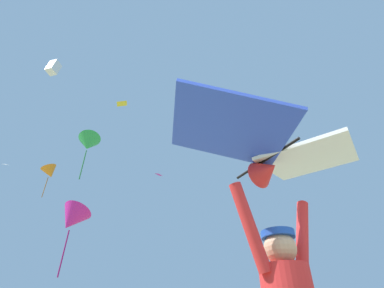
{
  "coord_description": "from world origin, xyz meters",
  "views": [
    {
      "loc": [
        -1.51,
        -1.25,
        0.97
      ],
      "look_at": [
        0.09,
        1.45,
        3.13
      ],
      "focal_mm": 26.44,
      "sensor_mm": 36.0,
      "label": 1
    }
  ],
  "objects": [
    {
      "name": "held_stunt_kite",
      "position": [
        0.09,
        0.13,
        2.28
      ],
      "size": [
        2.03,
        1.06,
        0.42
      ],
      "color": "black"
    },
    {
      "name": "distant_kite_magenta_overhead_distant",
      "position": [
        0.12,
        11.91,
        5.31
      ],
      "size": [
        1.64,
        1.44,
        3.15
      ],
      "color": "#DB2393"
    },
    {
      "name": "distant_kite_yellow_mid_left",
      "position": [
        2.2,
        16.12,
        16.56
      ],
      "size": [
        1.01,
        1.04,
        0.38
      ],
      "color": "yellow"
    },
    {
      "name": "distant_kite_white_far_center",
      "position": [
        -3.55,
        19.58,
        20.87
      ],
      "size": [
        1.23,
        1.13,
        1.37
      ],
      "color": "white"
    },
    {
      "name": "distant_kite_green_low_left",
      "position": [
        0.21,
        13.69,
        10.46
      ],
      "size": [
        1.84,
        2.01,
        3.1
      ],
      "color": "green"
    },
    {
      "name": "distant_kite_magenta_high_left",
      "position": [
        11.84,
        30.0,
        19.21
      ],
      "size": [
        1.17,
        1.1,
        0.54
      ],
      "color": "#DB2393"
    },
    {
      "name": "distant_kite_orange_high_right",
      "position": [
        -1.16,
        22.14,
        12.16
      ],
      "size": [
        1.94,
        1.71,
        3.02
      ],
      "color": "orange"
    },
    {
      "name": "distant_kite_white_low_right",
      "position": [
        -5.22,
        30.1,
        15.72
      ],
      "size": [
        0.76,
        0.7,
        0.39
      ],
      "color": "white"
    }
  ]
}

